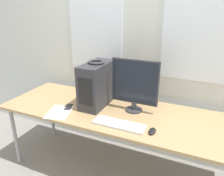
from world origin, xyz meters
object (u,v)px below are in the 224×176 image
object	(u,v)px
cell_phone	(69,107)
pc_tower	(97,84)
headphones	(96,62)
keyboard	(119,124)
mouse	(152,131)
monitor_main	(135,84)

from	to	relation	value
cell_phone	pc_tower	bearing A→B (deg)	18.93
headphones	cell_phone	size ratio (longest dim) A/B	1.11
keyboard	cell_phone	xyz separation A→B (m)	(-0.60, 0.12, -0.01)
pc_tower	cell_phone	xyz separation A→B (m)	(-0.23, -0.19, -0.22)
pc_tower	cell_phone	size ratio (longest dim) A/B	3.09
keyboard	mouse	xyz separation A→B (m)	(0.29, 0.01, 0.00)
pc_tower	headphones	bearing A→B (deg)	90.00
monitor_main	pc_tower	bearing A→B (deg)	-177.15
keyboard	mouse	world-z (taller)	mouse
keyboard	cell_phone	world-z (taller)	keyboard
pc_tower	mouse	xyz separation A→B (m)	(0.66, -0.29, -0.21)
keyboard	mouse	bearing A→B (deg)	1.69
pc_tower	headphones	size ratio (longest dim) A/B	2.79
pc_tower	keyboard	size ratio (longest dim) A/B	0.99
monitor_main	mouse	world-z (taller)	monitor_main
monitor_main	cell_phone	world-z (taller)	monitor_main
headphones	cell_phone	distance (m)	0.54
keyboard	cell_phone	distance (m)	0.62
keyboard	cell_phone	size ratio (longest dim) A/B	3.13
headphones	cell_phone	world-z (taller)	headphones
pc_tower	mouse	size ratio (longest dim) A/B	4.23
pc_tower	mouse	bearing A→B (deg)	-23.94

